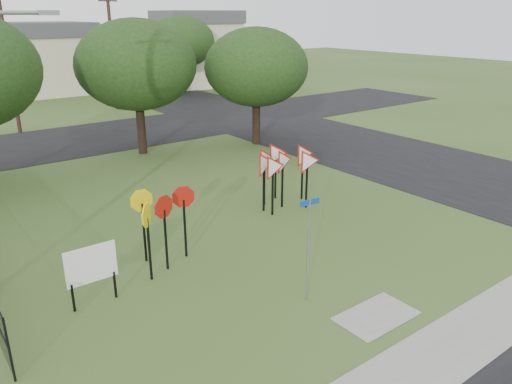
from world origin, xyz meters
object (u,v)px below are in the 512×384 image
yield_sign_cluster (282,163)px  stop_sign_cluster (160,212)px  info_board (91,267)px  street_name_sign (308,243)px

yield_sign_cluster → stop_sign_cluster: bearing=-164.4°
info_board → stop_sign_cluster: bearing=18.9°
stop_sign_cluster → info_board: (-2.32, -0.79, -0.63)m
info_board → street_name_sign: bearing=-34.6°
stop_sign_cluster → yield_sign_cluster: 6.08m
street_name_sign → info_board: bearing=145.4°
street_name_sign → yield_sign_cluster: street_name_sign is taller
yield_sign_cluster → info_board: bearing=-163.5°
stop_sign_cluster → info_board: size_ratio=1.41×
street_name_sign → info_board: 5.42m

